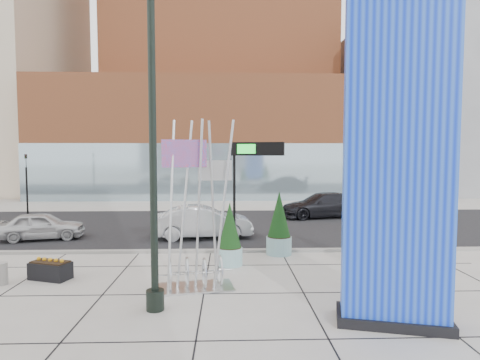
{
  "coord_description": "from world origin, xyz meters",
  "views": [
    {
      "loc": [
        1.71,
        -12.72,
        4.23
      ],
      "look_at": [
        2.18,
        2.0,
        3.21
      ],
      "focal_mm": 30.0,
      "sensor_mm": 36.0,
      "label": 1
    }
  ],
  "objects_px": {
    "lamp_post": "(153,177)",
    "car_white_west": "(42,226)",
    "concrete_bollard": "(2,274)",
    "overhead_street_sign": "(253,158)",
    "blue_pylon": "(397,149)",
    "public_art_sculpture": "(196,245)",
    "car_silver_mid": "(203,222)"
  },
  "relations": [
    {
      "from": "lamp_post",
      "to": "car_white_west",
      "type": "height_order",
      "value": "lamp_post"
    },
    {
      "from": "concrete_bollard",
      "to": "car_white_west",
      "type": "relative_size",
      "value": 0.18
    },
    {
      "from": "overhead_street_sign",
      "to": "car_white_west",
      "type": "relative_size",
      "value": 1.2
    },
    {
      "from": "lamp_post",
      "to": "overhead_street_sign",
      "type": "distance_m",
      "value": 6.7
    },
    {
      "from": "blue_pylon",
      "to": "overhead_street_sign",
      "type": "height_order",
      "value": "blue_pylon"
    },
    {
      "from": "public_art_sculpture",
      "to": "overhead_street_sign",
      "type": "relative_size",
      "value": 1.13
    },
    {
      "from": "public_art_sculpture",
      "to": "lamp_post",
      "type": "bearing_deg",
      "value": -129.07
    },
    {
      "from": "public_art_sculpture",
      "to": "overhead_street_sign",
      "type": "distance_m",
      "value": 5.42
    },
    {
      "from": "overhead_street_sign",
      "to": "public_art_sculpture",
      "type": "bearing_deg",
      "value": -97.82
    },
    {
      "from": "lamp_post",
      "to": "overhead_street_sign",
      "type": "relative_size",
      "value": 1.89
    },
    {
      "from": "car_silver_mid",
      "to": "blue_pylon",
      "type": "bearing_deg",
      "value": -158.24
    },
    {
      "from": "lamp_post",
      "to": "car_white_west",
      "type": "bearing_deg",
      "value": 128.35
    },
    {
      "from": "lamp_post",
      "to": "concrete_bollard",
      "type": "xyz_separation_m",
      "value": [
        -5.28,
        2.24,
        -3.23
      ]
    },
    {
      "from": "blue_pylon",
      "to": "car_white_west",
      "type": "distance_m",
      "value": 16.81
    },
    {
      "from": "lamp_post",
      "to": "concrete_bollard",
      "type": "relative_size",
      "value": 12.41
    },
    {
      "from": "car_silver_mid",
      "to": "public_art_sculpture",
      "type": "bearing_deg",
      "value": 175.84
    },
    {
      "from": "public_art_sculpture",
      "to": "car_silver_mid",
      "type": "bearing_deg",
      "value": 82.72
    },
    {
      "from": "blue_pylon",
      "to": "overhead_street_sign",
      "type": "xyz_separation_m",
      "value": [
        -2.99,
        7.02,
        -0.33
      ]
    },
    {
      "from": "public_art_sculpture",
      "to": "concrete_bollard",
      "type": "bearing_deg",
      "value": 165.79
    },
    {
      "from": "blue_pylon",
      "to": "public_art_sculpture",
      "type": "relative_size",
      "value": 1.7
    },
    {
      "from": "overhead_street_sign",
      "to": "car_white_west",
      "type": "height_order",
      "value": "overhead_street_sign"
    },
    {
      "from": "concrete_bollard",
      "to": "overhead_street_sign",
      "type": "bearing_deg",
      "value": 24.18
    },
    {
      "from": "concrete_bollard",
      "to": "car_silver_mid",
      "type": "height_order",
      "value": "car_silver_mid"
    },
    {
      "from": "concrete_bollard",
      "to": "car_white_west",
      "type": "distance_m",
      "value": 6.89
    },
    {
      "from": "car_silver_mid",
      "to": "overhead_street_sign",
      "type": "bearing_deg",
      "value": -148.69
    },
    {
      "from": "overhead_street_sign",
      "to": "car_white_west",
      "type": "xyz_separation_m",
      "value": [
        -10.06,
        2.93,
        -3.32
      ]
    },
    {
      "from": "overhead_street_sign",
      "to": "car_silver_mid",
      "type": "relative_size",
      "value": 0.96
    },
    {
      "from": "concrete_bollard",
      "to": "overhead_street_sign",
      "type": "xyz_separation_m",
      "value": [
        8.3,
        3.73,
        3.63
      ]
    },
    {
      "from": "car_silver_mid",
      "to": "concrete_bollard",
      "type": "bearing_deg",
      "value": 132.15
    },
    {
      "from": "lamp_post",
      "to": "concrete_bollard",
      "type": "bearing_deg",
      "value": 157.03
    },
    {
      "from": "public_art_sculpture",
      "to": "overhead_street_sign",
      "type": "xyz_separation_m",
      "value": [
        2.05,
        4.28,
        2.61
      ]
    },
    {
      "from": "car_white_west",
      "to": "concrete_bollard",
      "type": "bearing_deg",
      "value": -177.3
    }
  ]
}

